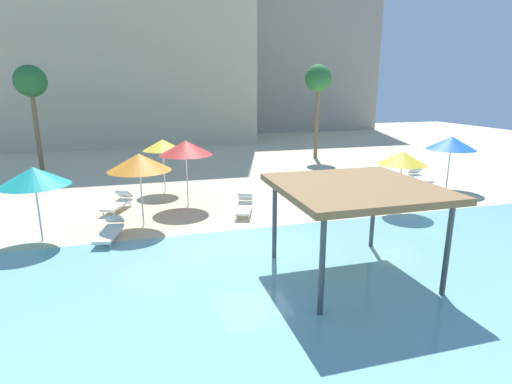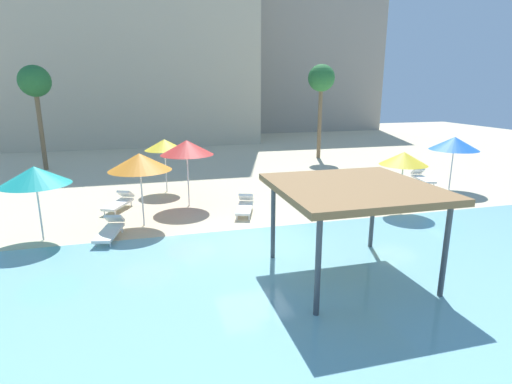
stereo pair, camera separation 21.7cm
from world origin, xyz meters
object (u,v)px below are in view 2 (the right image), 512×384
Objects in this scene: beach_umbrella_teal_1 at (35,176)px; beach_umbrella_yellow_3 at (404,159)px; shade_pavilion at (353,191)px; palm_tree_1 at (321,81)px; beach_umbrella_red_6 at (187,148)px; lounge_chair_4 at (110,229)px; beach_umbrella_blue_5 at (454,143)px; beach_umbrella_yellow_0 at (164,145)px; beach_umbrella_orange_2 at (140,162)px; lounge_chair_2 at (422,177)px; palm_tree_0 at (35,84)px; lounge_chair_3 at (245,206)px; lounge_chair_0 at (120,202)px.

beach_umbrella_yellow_3 is at bearing -1.54° from beach_umbrella_teal_1.
palm_tree_1 is (7.01, 18.19, 3.09)m from shade_pavilion.
palm_tree_1 is at bearing 43.34° from beach_umbrella_red_6.
beach_umbrella_blue_5 is at bearing 112.04° from lounge_chair_4.
beach_umbrella_blue_5 is at bearing -13.57° from beach_umbrella_yellow_0.
beach_umbrella_yellow_3 is (10.46, -1.04, -0.17)m from beach_umbrella_orange_2.
lounge_chair_2 is at bearing 4.54° from beach_umbrella_red_6.
palm_tree_0 is (-16.50, 13.82, 3.02)m from beach_umbrella_yellow_3.
beach_umbrella_yellow_3 is 6.83m from lounge_chair_3.
beach_umbrella_yellow_3 is 21.74m from palm_tree_0.
palm_tree_0 is at bearing 115.29° from beach_umbrella_orange_2.
palm_tree_1 is (13.67, 13.39, 5.23)m from lounge_chair_4.
beach_umbrella_orange_2 is 1.41× the size of lounge_chair_4.
beach_umbrella_yellow_0 is 1.34× the size of lounge_chair_0.
beach_umbrella_teal_1 reaches higher than lounge_chair_2.
palm_tree_1 reaches higher than shade_pavilion.
beach_umbrella_orange_2 is 3.39m from lounge_chair_0.
beach_umbrella_blue_5 is (9.69, 7.60, -0.08)m from shade_pavilion.
lounge_chair_3 is at bearing -39.49° from beach_umbrella_red_6.
shade_pavilion is at bearing -66.41° from beach_umbrella_red_6.
lounge_chair_3 is (7.48, 1.16, -1.95)m from beach_umbrella_teal_1.
beach_umbrella_orange_2 reaches higher than beach_umbrella_teal_1.
beach_umbrella_yellow_3 is 1.30× the size of lounge_chair_0.
beach_umbrella_teal_1 is at bearing -66.27° from lounge_chair_2.
beach_umbrella_yellow_0 is at bearing 146.77° from beach_umbrella_yellow_3.
beach_umbrella_red_6 reaches higher than lounge_chair_3.
beach_umbrella_red_6 is 0.46× the size of palm_tree_0.
shade_pavilion is 2.06× the size of lounge_chair_4.
palm_tree_1 is at bearing 146.72° from lounge_chair_4.
lounge_chair_4 is 19.84m from palm_tree_1.
lounge_chair_0 is (-2.13, -2.63, -2.04)m from beach_umbrella_yellow_0.
beach_umbrella_red_6 is at bearing -52.77° from palm_tree_0.
shade_pavilion is 1.54× the size of beach_umbrella_yellow_0.
lounge_chair_2 is at bearing 44.95° from beach_umbrella_yellow_3.
lounge_chair_0 is 0.30× the size of palm_tree_1.
beach_umbrella_teal_1 is at bearing 149.45° from shade_pavilion.
beach_umbrella_yellow_0 is 13.86m from palm_tree_1.
palm_tree_0 is at bearing 121.73° from shade_pavilion.
beach_umbrella_yellow_0 is 1.34× the size of lounge_chair_2.
lounge_chair_2 is at bearing 117.63° from lounge_chair_0.
beach_umbrella_blue_5 is at bearing -2.55° from beach_umbrella_red_6.
beach_umbrella_teal_1 is 1.31× the size of lounge_chair_2.
palm_tree_0 is (-2.65, 13.45, 3.03)m from beach_umbrella_teal_1.
lounge_chair_2 is 10.63m from palm_tree_1.
palm_tree_1 reaches higher than lounge_chair_4.
beach_umbrella_orange_2 is 2.99m from beach_umbrella_red_6.
palm_tree_0 is at bearing -148.23° from lounge_chair_4.
palm_tree_1 is at bearing 104.21° from beach_umbrella_blue_5.
beach_umbrella_teal_1 reaches higher than beach_umbrella_yellow_3.
beach_umbrella_yellow_0 is at bearing -128.24° from lounge_chair_3.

